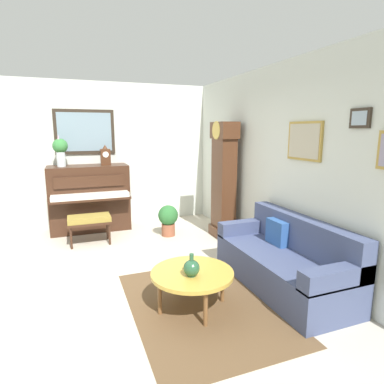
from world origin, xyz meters
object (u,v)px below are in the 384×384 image
(coffee_table, at_px, (192,274))
(green_jug, at_px, (192,268))
(couch, at_px, (285,261))
(mantel_clock, at_px, (105,156))
(piano_bench, at_px, (89,220))
(piano, at_px, (90,198))
(potted_plant, at_px, (168,218))
(flower_vase, at_px, (60,149))
(grandfather_clock, at_px, (224,183))

(coffee_table, xyz_separation_m, green_jug, (0.09, -0.04, 0.12))
(couch, distance_m, mantel_clock, 3.81)
(piano_bench, bearing_deg, piano, 174.98)
(piano, height_order, green_jug, piano)
(mantel_clock, distance_m, green_jug, 3.53)
(coffee_table, relative_size, mantel_clock, 2.32)
(potted_plant, bearing_deg, flower_vase, -116.61)
(mantel_clock, bearing_deg, piano_bench, -26.12)
(piano, height_order, mantel_clock, mantel_clock)
(piano_bench, bearing_deg, grandfather_clock, 78.91)
(coffee_table, bearing_deg, green_jug, -25.08)
(coffee_table, bearing_deg, couch, 93.65)
(flower_vase, xyz_separation_m, green_jug, (3.38, 1.23, -1.05))
(couch, height_order, potted_plant, couch)
(mantel_clock, bearing_deg, potted_plant, 47.74)
(mantel_clock, bearing_deg, grandfather_clock, 56.00)
(piano, distance_m, grandfather_clock, 2.54)
(flower_vase, xyz_separation_m, potted_plant, (0.87, 1.73, -1.23))
(couch, xyz_separation_m, mantel_clock, (-3.21, -1.73, 1.10))
(piano, distance_m, green_jug, 3.47)
(flower_vase, relative_size, potted_plant, 1.04)
(mantel_clock, xyz_separation_m, potted_plant, (0.87, 0.95, -1.09))
(grandfather_clock, height_order, couch, grandfather_clock)
(grandfather_clock, distance_m, couch, 2.07)
(piano, distance_m, potted_plant, 1.58)
(grandfather_clock, bearing_deg, piano_bench, -101.09)
(piano_bench, distance_m, mantel_clock, 1.35)
(piano, bearing_deg, potted_plant, 55.83)
(piano, height_order, piano_bench, piano)
(piano_bench, relative_size, grandfather_clock, 0.34)
(green_jug, bearing_deg, mantel_clock, -172.45)
(couch, bearing_deg, grandfather_clock, 176.26)
(piano_bench, height_order, flower_vase, flower_vase)
(green_jug, bearing_deg, piano, -167.11)
(grandfather_clock, relative_size, potted_plant, 3.62)
(piano_bench, relative_size, green_jug, 2.92)
(flower_vase, bearing_deg, mantel_clock, 89.96)
(piano, xyz_separation_m, piano_bench, (0.81, -0.07, -0.22))
(mantel_clock, bearing_deg, flower_vase, -90.04)
(couch, distance_m, green_jug, 1.31)
(piano_bench, distance_m, potted_plant, 1.36)
(green_jug, bearing_deg, flower_vase, -160.09)
(piano, xyz_separation_m, mantel_clock, (0.00, 0.33, 0.78))
(grandfather_clock, bearing_deg, coffee_table, -33.89)
(piano, height_order, flower_vase, flower_vase)
(piano, relative_size, grandfather_clock, 0.71)
(grandfather_clock, height_order, mantel_clock, grandfather_clock)
(grandfather_clock, height_order, potted_plant, grandfather_clock)
(couch, distance_m, potted_plant, 2.47)
(green_jug, bearing_deg, coffee_table, 154.92)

